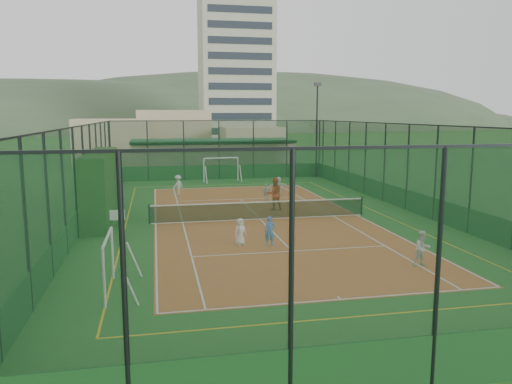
% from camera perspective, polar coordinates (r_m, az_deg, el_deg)
% --- Properties ---
extents(ground, '(300.00, 300.00, 0.00)m').
position_cam_1_polar(ground, '(26.73, 0.46, -3.14)').
color(ground, '#225E20').
rests_on(ground, ground).
extents(court_slab, '(11.17, 23.97, 0.01)m').
position_cam_1_polar(court_slab, '(26.73, 0.46, -3.13)').
color(court_slab, '#C7632C').
rests_on(court_slab, ground).
extents(tennis_net, '(11.67, 0.12, 1.06)m').
position_cam_1_polar(tennis_net, '(26.62, 0.47, -2.03)').
color(tennis_net, black).
rests_on(tennis_net, ground).
extents(perimeter_fence, '(18.12, 34.12, 5.00)m').
position_cam_1_polar(perimeter_fence, '(26.32, 0.47, 2.19)').
color(perimeter_fence, black).
rests_on(perimeter_fence, ground).
extents(floodlight_ne, '(0.60, 0.26, 8.25)m').
position_cam_1_polar(floodlight_ne, '(44.46, 6.96, 7.00)').
color(floodlight_ne, black).
rests_on(floodlight_ne, ground).
extents(clubhouse, '(15.20, 7.20, 3.15)m').
position_cam_1_polar(clubhouse, '(48.04, -4.97, 4.13)').
color(clubhouse, tan).
rests_on(clubhouse, ground).
extents(apartment_tower, '(15.00, 12.00, 30.00)m').
position_cam_1_polar(apartment_tower, '(109.37, -2.33, 13.90)').
color(apartment_tower, beige).
rests_on(apartment_tower, ground).
extents(distant_hills, '(200.00, 60.00, 24.00)m').
position_cam_1_polar(distant_hills, '(175.74, -9.76, 7.03)').
color(distant_hills, '#384C33').
rests_on(distant_hills, ground).
extents(hedge_left, '(1.23, 8.23, 3.60)m').
position_cam_1_polar(hedge_left, '(27.78, -17.33, 0.68)').
color(hedge_left, black).
rests_on(hedge_left, ground).
extents(white_bench, '(1.71, 0.57, 0.95)m').
position_cam_1_polar(white_bench, '(25.70, -16.59, -2.93)').
color(white_bench, white).
rests_on(white_bench, ground).
extents(futsal_goal_near, '(2.78, 0.83, 1.79)m').
position_cam_1_polar(futsal_goal_near, '(16.54, -16.51, -7.98)').
color(futsal_goal_near, white).
rests_on(futsal_goal_near, ground).
extents(futsal_goal_far, '(3.13, 1.31, 1.96)m').
position_cam_1_polar(futsal_goal_far, '(41.55, -4.02, 2.56)').
color(futsal_goal_far, white).
rests_on(futsal_goal_far, ground).
extents(child_near_left, '(0.67, 0.57, 1.17)m').
position_cam_1_polar(child_near_left, '(21.46, -1.80, -4.55)').
color(child_near_left, white).
rests_on(child_near_left, court_slab).
extents(child_near_mid, '(0.51, 0.39, 1.27)m').
position_cam_1_polar(child_near_mid, '(21.33, 1.59, -4.50)').
color(child_near_mid, '#4972CF').
rests_on(child_near_mid, court_slab).
extents(child_near_right, '(0.69, 0.56, 1.33)m').
position_cam_1_polar(child_near_right, '(19.56, 18.50, -6.13)').
color(child_near_right, white).
rests_on(child_near_right, court_slab).
extents(child_far_left, '(1.01, 0.99, 1.39)m').
position_cam_1_polar(child_far_left, '(34.89, -8.91, 0.79)').
color(child_far_left, silver).
rests_on(child_far_left, court_slab).
extents(child_far_right, '(0.70, 0.32, 1.17)m').
position_cam_1_polar(child_far_right, '(31.86, 1.20, -0.08)').
color(child_far_right, silver).
rests_on(child_far_right, court_slab).
extents(child_far_back, '(1.26, 0.57, 1.31)m').
position_cam_1_polar(child_far_back, '(34.31, 2.58, 0.68)').
color(child_far_back, white).
rests_on(child_far_back, court_slab).
extents(coach, '(0.94, 0.74, 1.91)m').
position_cam_1_polar(coach, '(29.14, 2.13, -0.21)').
color(coach, '#B12912').
rests_on(coach, court_slab).
extents(tennis_balls, '(4.63, 1.41, 0.07)m').
position_cam_1_polar(tennis_balls, '(28.16, 0.58, -2.43)').
color(tennis_balls, '#CCE033').
rests_on(tennis_balls, court_slab).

